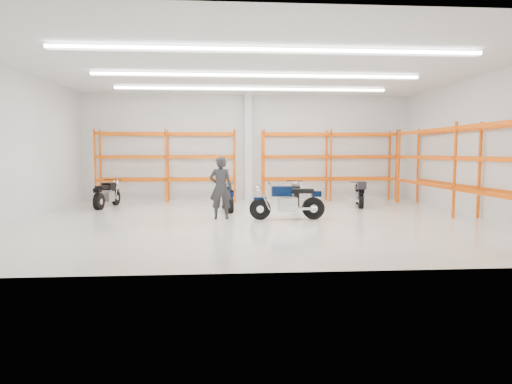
{
  "coord_description": "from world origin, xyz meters",
  "views": [
    {
      "loc": [
        -1.11,
        -13.64,
        2.06
      ],
      "look_at": [
        -0.07,
        0.5,
        0.82
      ],
      "focal_mm": 32.0,
      "sensor_mm": 36.0,
      "label": 1
    }
  ],
  "objects": [
    {
      "name": "ground",
      "position": [
        0.0,
        0.0,
        0.0
      ],
      "size": [
        14.0,
        14.0,
        0.0
      ],
      "primitive_type": "plane",
      "color": "beige",
      "rests_on": "ground"
    },
    {
      "name": "motorcycle_back_a",
      "position": [
        -5.41,
        3.55,
        0.48
      ],
      "size": [
        0.78,
        2.08,
        1.03
      ],
      "color": "black",
      "rests_on": "ground"
    },
    {
      "name": "pallet_racking_side",
      "position": [
        6.48,
        0.0,
        1.81
      ],
      "size": [
        0.87,
        9.07,
        3.0
      ],
      "color": "#FF5900",
      "rests_on": "ground"
    },
    {
      "name": "motorcycle_back_d",
      "position": [
        4.05,
        3.14,
        0.48
      ],
      "size": [
        0.74,
        1.95,
        1.0
      ],
      "color": "black",
      "rests_on": "ground"
    },
    {
      "name": "pallet_racking_back_right",
      "position": [
        3.4,
        5.48,
        1.79
      ],
      "size": [
        5.67,
        0.87,
        3.0
      ],
      "color": "#FF5900",
      "rests_on": "ground"
    },
    {
      "name": "motorcycle_main",
      "position": [
        0.97,
        0.16,
        0.53
      ],
      "size": [
        2.32,
        0.77,
        1.14
      ],
      "color": "black",
      "rests_on": "ground"
    },
    {
      "name": "room_shell",
      "position": [
        0.0,
        0.03,
        3.28
      ],
      "size": [
        14.02,
        12.02,
        4.51
      ],
      "color": "silver",
      "rests_on": "ground"
    },
    {
      "name": "motorcycle_back_b",
      "position": [
        -0.95,
        2.28,
        0.44
      ],
      "size": [
        0.63,
        1.9,
        0.93
      ],
      "color": "black",
      "rests_on": "ground"
    },
    {
      "name": "structural_column",
      "position": [
        0.0,
        5.82,
        2.25
      ],
      "size": [
        0.32,
        0.32,
        4.5
      ],
      "primitive_type": "cube",
      "color": "white",
      "rests_on": "ground"
    },
    {
      "name": "standing_man",
      "position": [
        -1.17,
        0.42,
        0.97
      ],
      "size": [
        0.74,
        0.51,
        1.94
      ],
      "primitive_type": "imported",
      "rotation": [
        0.0,
        0.0,
        3.07
      ],
      "color": "black",
      "rests_on": "ground"
    },
    {
      "name": "motorcycle_back_c",
      "position": [
        1.66,
        3.49,
        0.45
      ],
      "size": [
        0.65,
        1.96,
        0.96
      ],
      "color": "black",
      "rests_on": "ground"
    },
    {
      "name": "pallet_racking_back_left",
      "position": [
        -3.4,
        5.48,
        1.79
      ],
      "size": [
        5.67,
        0.87,
        3.0
      ],
      "color": "#FF5900",
      "rests_on": "ground"
    }
  ]
}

